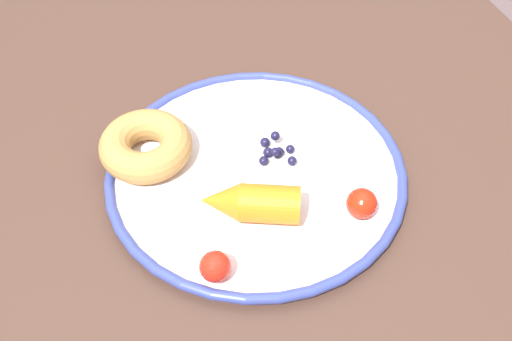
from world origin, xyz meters
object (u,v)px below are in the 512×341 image
at_px(tomato_near, 362,203).
at_px(carrot_orange, 250,203).
at_px(dining_table, 254,198).
at_px(donut, 146,146).
at_px(tomato_mid, 215,267).
at_px(blueberry_pile, 275,150).
at_px(plate, 256,172).

bearing_deg(tomato_near, carrot_orange, 72.07).
bearing_deg(dining_table, donut, 80.80).
height_order(carrot_orange, tomato_mid, carrot_orange).
distance_m(dining_table, carrot_orange, 0.17).
relative_size(carrot_orange, tomato_mid, 3.54).
xyz_separation_m(dining_table, blueberry_pile, (-0.03, -0.02, 0.11)).
xyz_separation_m(donut, tomato_mid, (-0.18, -0.03, -0.00)).
height_order(dining_table, tomato_near, tomato_near).
xyz_separation_m(dining_table, plate, (-0.04, 0.01, 0.10)).
relative_size(dining_table, tomato_near, 30.40).
height_order(dining_table, plate, plate).
bearing_deg(donut, plate, -118.79).
distance_m(dining_table, tomato_mid, 0.23).
bearing_deg(carrot_orange, tomato_near, -107.93).
xyz_separation_m(plate, carrot_orange, (-0.06, 0.03, 0.02)).
bearing_deg(plate, tomato_mid, 144.98).
xyz_separation_m(plate, donut, (0.06, 0.11, 0.02)).
bearing_deg(tomato_mid, carrot_orange, -42.78).
bearing_deg(tomato_near, blueberry_pile, 27.18).
height_order(blueberry_pile, tomato_near, tomato_near).
bearing_deg(tomato_mid, dining_table, -30.58).
bearing_deg(carrot_orange, tomato_mid, 137.22).
distance_m(dining_table, tomato_near, 0.20).
bearing_deg(blueberry_pile, dining_table, 34.11).
distance_m(dining_table, plate, 0.11).
bearing_deg(carrot_orange, plate, -25.01).
bearing_deg(dining_table, carrot_orange, 158.81).
height_order(donut, blueberry_pile, donut).
bearing_deg(blueberry_pile, donut, 72.13).
bearing_deg(donut, blueberry_pile, -107.87).
height_order(carrot_orange, blueberry_pile, carrot_orange).
bearing_deg(plate, dining_table, -15.52).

